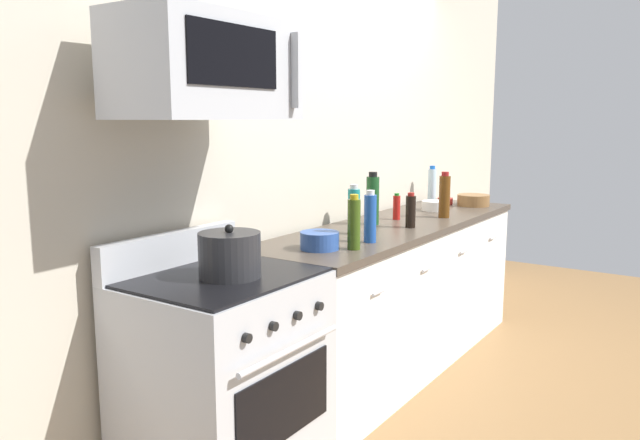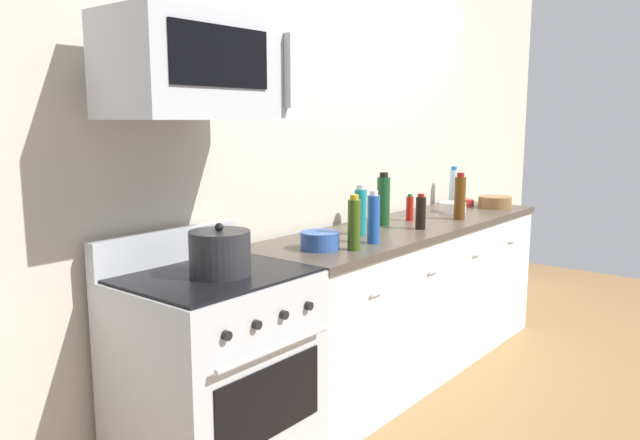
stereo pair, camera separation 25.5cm
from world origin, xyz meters
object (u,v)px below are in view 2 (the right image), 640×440
object	(u,v)px
microwave	(198,69)
bowl_blue_mixing	(320,240)
bottle_olive_oil	(354,224)
bottle_hot_sauce_red	(410,208)
bottle_water_clear	(453,186)
bottle_wine_green	(383,200)
bottle_wine_amber	(460,197)
stockpot	(220,253)
range_oven	(215,376)
bottle_soda_blue	(373,218)
bowl_white_ceramic	(453,207)
bottle_soy_sauce_dark	(421,212)
bottle_sparkling_teal	(360,211)
bowl_wooden_salad	(495,202)
bowl_red_small	(466,202)

from	to	relation	value
microwave	bowl_blue_mixing	xyz separation A→B (m)	(0.66, -0.09, -0.78)
bottle_olive_oil	bottle_hot_sauce_red	size ratio (longest dim) A/B	1.62
bottle_water_clear	bottle_hot_sauce_red	world-z (taller)	bottle_water_clear
microwave	bottle_wine_green	bearing A→B (deg)	1.94
bottle_olive_oil	bottle_wine_green	xyz separation A→B (m)	(0.69, 0.28, 0.02)
bottle_wine_amber	stockpot	distance (m)	1.94
range_oven	bottle_soda_blue	world-z (taller)	bottle_soda_blue
bowl_white_ceramic	bowl_blue_mixing	size ratio (longest dim) A/B	0.94
bottle_olive_oil	bottle_soy_sauce_dark	world-z (taller)	bottle_olive_oil
microwave	bottle_wine_green	distance (m)	1.59
bottle_hot_sauce_red	stockpot	distance (m)	1.69
bottle_water_clear	bottle_hot_sauce_red	xyz separation A→B (m)	(-0.90, -0.16, -0.05)
microwave	bottle_soda_blue	bearing A→B (deg)	-12.46
bottle_soy_sauce_dark	bowl_white_ceramic	size ratio (longest dim) A/B	1.15
bottle_sparkling_teal	bottle_olive_oil	xyz separation A→B (m)	(-0.35, -0.21, -0.00)
bottle_olive_oil	bottle_wine_amber	xyz separation A→B (m)	(1.18, 0.03, 0.01)
bottle_water_clear	bowl_wooden_salad	size ratio (longest dim) A/B	1.20
bowl_red_small	bowl_white_ceramic	bearing A→B (deg)	-169.25
bottle_wine_green	bottle_water_clear	bearing A→B (deg)	6.11
bottle_soda_blue	bowl_wooden_salad	bearing A→B (deg)	1.53
bowl_red_small	stockpot	distance (m)	2.54
bowl_blue_mixing	bottle_olive_oil	bearing A→B (deg)	-57.02
bottle_wine_green	bowl_red_small	distance (m)	1.11
bottle_sparkling_teal	bottle_soda_blue	bearing A→B (deg)	-129.01
range_oven	bowl_white_ceramic	distance (m)	2.24
bottle_water_clear	bottle_wine_green	xyz separation A→B (m)	(-1.15, -0.12, 0.02)
bottle_soda_blue	bottle_water_clear	world-z (taller)	bottle_water_clear
microwave	bottle_olive_oil	size ratio (longest dim) A/B	2.74
bottle_wine_green	bowl_white_ceramic	size ratio (longest dim) A/B	1.77
bottle_olive_oil	bottle_hot_sauce_red	distance (m)	0.97
bottle_olive_oil	bottle_wine_amber	world-z (taller)	bottle_wine_amber
bottle_sparkling_teal	bottle_hot_sauce_red	bearing A→B (deg)	3.14
range_oven	stockpot	xyz separation A→B (m)	(0.00, -0.05, 0.54)
bottle_water_clear	bowl_blue_mixing	bearing A→B (deg)	-172.27
bottle_soy_sauce_dark	bowl_blue_mixing	world-z (taller)	bottle_soy_sauce_dark
range_oven	bowl_blue_mixing	world-z (taller)	range_oven
bottle_soda_blue	bottle_soy_sauce_dark	xyz separation A→B (m)	(0.52, 0.02, -0.03)
bottle_sparkling_teal	bottle_hot_sauce_red	size ratio (longest dim) A/B	1.65
bottle_hot_sauce_red	bottle_wine_amber	world-z (taller)	bottle_wine_amber
bottle_soda_blue	bowl_blue_mixing	bearing A→B (deg)	157.60
bottle_water_clear	bottle_wine_green	bearing A→B (deg)	-173.89
bottle_olive_oil	bottle_water_clear	size ratio (longest dim) A/B	0.97
bottle_wine_amber	bowl_white_ceramic	distance (m)	0.33
bottle_soda_blue	bottle_olive_oil	size ratio (longest dim) A/B	1.00
bowl_wooden_salad	bottle_wine_green	bearing A→B (deg)	169.33
range_oven	bowl_red_small	bearing A→B (deg)	1.87
bottle_soda_blue	bottle_wine_green	size ratio (longest dim) A/B	0.85
bottle_soda_blue	bottle_wine_green	bearing A→B (deg)	27.92
bottle_sparkling_teal	bottle_wine_amber	bearing A→B (deg)	-12.74
bowl_white_ceramic	bowl_blue_mixing	world-z (taller)	bowl_blue_mixing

